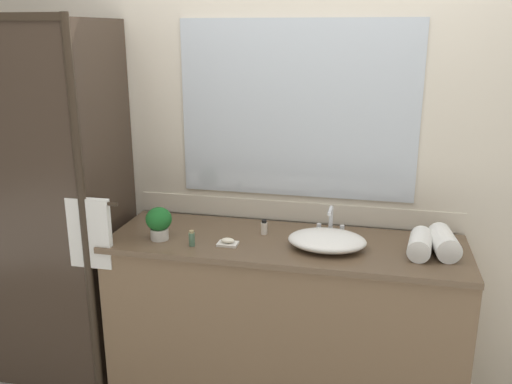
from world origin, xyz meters
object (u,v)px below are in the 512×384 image
Objects in this scene: soap_dish at (228,242)px; rolled_towel_middle at (420,244)px; sink_basin at (327,240)px; rolled_towel_near_edge at (444,242)px; amenity_bottle_shampoo at (192,239)px; amenity_bottle_lotion at (264,227)px; potted_plant at (159,222)px; faucet at (330,226)px.

soap_dish is 0.92m from rolled_towel_middle.
rolled_towel_near_edge is at bearing 5.18° from sink_basin.
amenity_bottle_lotion is at bearing 36.96° from amenity_bottle_shampoo.
amenity_bottle_lotion is 0.89m from rolled_towel_near_edge.
rolled_towel_near_edge is at bearing -4.59° from amenity_bottle_lotion.
soap_dish is (-0.48, -0.07, -0.03)m from sink_basin.
soap_dish is 0.24m from amenity_bottle_lotion.
amenity_bottle_lotion is 0.98× the size of amenity_bottle_shampoo.
soap_dish is at bearing -127.51° from amenity_bottle_lotion.
potted_plant is 0.54m from amenity_bottle_lotion.
sink_basin is 1.70× the size of rolled_towel_middle.
faucet is 0.46m from rolled_towel_middle.
amenity_bottle_lotion is (-0.34, 0.12, -0.00)m from sink_basin.
rolled_towel_middle reaches higher than soap_dish.
rolled_towel_near_edge is (1.03, 0.12, 0.04)m from soap_dish.
rolled_towel_middle reaches higher than amenity_bottle_lotion.
potted_plant reaches higher than rolled_towel_near_edge.
amenity_bottle_shampoo is at bearing -169.93° from sink_basin.
potted_plant reaches higher than sink_basin.
potted_plant is at bearing 179.83° from soap_dish.
faucet is 2.20× the size of amenity_bottle_lotion.
potted_plant reaches higher than amenity_bottle_lotion.
sink_basin is 0.55m from rolled_towel_near_edge.
sink_basin is at bearing -177.98° from rolled_towel_middle.
amenity_bottle_shampoo is at bearing -14.53° from potted_plant.
potted_plant is 2.17× the size of amenity_bottle_lotion.
soap_dish is at bearing -172.01° from sink_basin.
faucet reaches higher than sink_basin.
faucet reaches higher than rolled_towel_middle.
soap_dish is 1.26× the size of amenity_bottle_shampoo.
amenity_bottle_shampoo is (-0.65, -0.12, -0.00)m from sink_basin.
soap_dish is 0.45× the size of rolled_towel_middle.
sink_basin is 0.44m from rolled_towel_middle.
soap_dish is (-0.48, -0.24, -0.04)m from faucet.
faucet is (0.00, 0.17, 0.01)m from sink_basin.
rolled_towel_near_edge is at bearing 17.21° from rolled_towel_middle.
faucet is 0.71m from amenity_bottle_shampoo.
sink_basin is 1.56× the size of rolled_towel_near_edge.
rolled_towel_near_edge is (1.39, 0.12, -0.04)m from potted_plant.
amenity_bottle_lotion is at bearing 175.41° from rolled_towel_near_edge.
amenity_bottle_lotion is (-0.34, -0.05, -0.02)m from faucet.
potted_plant is at bearing -176.33° from rolled_towel_middle.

